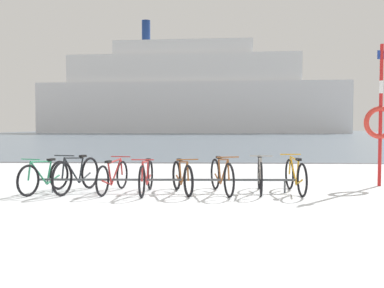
{
  "coord_description": "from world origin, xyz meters",
  "views": [
    {
      "loc": [
        0.63,
        -6.05,
        1.45
      ],
      "look_at": [
        0.26,
        4.09,
        1.0
      ],
      "focal_mm": 39.35,
      "sensor_mm": 36.0,
      "label": 1
    }
  ],
  "objects_px": {
    "bicycle_7": "(295,176)",
    "bicycle_6": "(260,175)",
    "bicycle_5": "(222,176)",
    "bicycle_2": "(113,177)",
    "bicycle_3": "(146,177)",
    "ferry_ship": "(189,95)",
    "bicycle_0": "(44,177)",
    "bicycle_1": "(77,175)",
    "rescue_post": "(380,119)",
    "bicycle_4": "(182,177)"
  },
  "relations": [
    {
      "from": "bicycle_0",
      "to": "rescue_post",
      "type": "xyz_separation_m",
      "value": [
        7.6,
        1.31,
        1.24
      ]
    },
    {
      "from": "bicycle_0",
      "to": "bicycle_3",
      "type": "height_order",
      "value": "bicycle_3"
    },
    {
      "from": "rescue_post",
      "to": "bicycle_2",
      "type": "bearing_deg",
      "value": -169.14
    },
    {
      "from": "bicycle_7",
      "to": "ferry_ship",
      "type": "xyz_separation_m",
      "value": [
        -5.35,
        69.19,
        6.63
      ]
    },
    {
      "from": "bicycle_7",
      "to": "bicycle_6",
      "type": "bearing_deg",
      "value": 178.0
    },
    {
      "from": "bicycle_2",
      "to": "ferry_ship",
      "type": "bearing_deg",
      "value": 91.18
    },
    {
      "from": "ferry_ship",
      "to": "bicycle_3",
      "type": "bearing_deg",
      "value": -88.21
    },
    {
      "from": "bicycle_3",
      "to": "rescue_post",
      "type": "height_order",
      "value": "rescue_post"
    },
    {
      "from": "bicycle_5",
      "to": "rescue_post",
      "type": "xyz_separation_m",
      "value": [
        3.8,
        1.23,
        1.22
      ]
    },
    {
      "from": "bicycle_0",
      "to": "bicycle_7",
      "type": "distance_m",
      "value": 5.37
    },
    {
      "from": "bicycle_0",
      "to": "bicycle_1",
      "type": "relative_size",
      "value": 0.89
    },
    {
      "from": "bicycle_7",
      "to": "rescue_post",
      "type": "xyz_separation_m",
      "value": [
        2.23,
        1.13,
        1.22
      ]
    },
    {
      "from": "bicycle_3",
      "to": "rescue_post",
      "type": "relative_size",
      "value": 0.52
    },
    {
      "from": "bicycle_5",
      "to": "bicycle_4",
      "type": "bearing_deg",
      "value": -177.62
    },
    {
      "from": "bicycle_5",
      "to": "bicycle_7",
      "type": "distance_m",
      "value": 1.58
    },
    {
      "from": "bicycle_3",
      "to": "bicycle_5",
      "type": "relative_size",
      "value": 1.0
    },
    {
      "from": "bicycle_5",
      "to": "ferry_ship",
      "type": "distance_m",
      "value": 69.71
    },
    {
      "from": "bicycle_4",
      "to": "rescue_post",
      "type": "distance_m",
      "value": 4.97
    },
    {
      "from": "bicycle_3",
      "to": "bicycle_4",
      "type": "relative_size",
      "value": 1.12
    },
    {
      "from": "bicycle_0",
      "to": "bicycle_1",
      "type": "bearing_deg",
      "value": 11.34
    },
    {
      "from": "bicycle_1",
      "to": "bicycle_7",
      "type": "bearing_deg",
      "value": 0.61
    },
    {
      "from": "bicycle_1",
      "to": "bicycle_5",
      "type": "bearing_deg",
      "value": -0.87
    },
    {
      "from": "bicycle_4",
      "to": "bicycle_6",
      "type": "relative_size",
      "value": 0.92
    },
    {
      "from": "bicycle_5",
      "to": "bicycle_7",
      "type": "height_order",
      "value": "bicycle_5"
    },
    {
      "from": "bicycle_2",
      "to": "bicycle_4",
      "type": "distance_m",
      "value": 1.51
    },
    {
      "from": "bicycle_1",
      "to": "rescue_post",
      "type": "xyz_separation_m",
      "value": [
        6.94,
        1.18,
        1.21
      ]
    },
    {
      "from": "bicycle_6",
      "to": "bicycle_7",
      "type": "height_order",
      "value": "bicycle_6"
    },
    {
      "from": "bicycle_2",
      "to": "bicycle_7",
      "type": "bearing_deg",
      "value": 0.71
    },
    {
      "from": "bicycle_7",
      "to": "bicycle_5",
      "type": "bearing_deg",
      "value": -176.45
    },
    {
      "from": "bicycle_0",
      "to": "bicycle_6",
      "type": "distance_m",
      "value": 4.62
    },
    {
      "from": "bicycle_0",
      "to": "bicycle_1",
      "type": "height_order",
      "value": "bicycle_1"
    },
    {
      "from": "bicycle_3",
      "to": "bicycle_6",
      "type": "xyz_separation_m",
      "value": [
        2.43,
        0.22,
        0.03
      ]
    },
    {
      "from": "bicycle_2",
      "to": "bicycle_3",
      "type": "height_order",
      "value": "bicycle_3"
    },
    {
      "from": "rescue_post",
      "to": "ferry_ship",
      "type": "bearing_deg",
      "value": 96.35
    },
    {
      "from": "bicycle_0",
      "to": "bicycle_7",
      "type": "xyz_separation_m",
      "value": [
        5.37,
        0.18,
        0.02
      ]
    },
    {
      "from": "bicycle_0",
      "to": "rescue_post",
      "type": "bearing_deg",
      "value": 9.81
    },
    {
      "from": "bicycle_2",
      "to": "bicycle_5",
      "type": "height_order",
      "value": "bicycle_5"
    },
    {
      "from": "bicycle_7",
      "to": "bicycle_2",
      "type": "bearing_deg",
      "value": -179.29
    },
    {
      "from": "bicycle_6",
      "to": "bicycle_7",
      "type": "relative_size",
      "value": 0.99
    },
    {
      "from": "bicycle_4",
      "to": "bicycle_5",
      "type": "distance_m",
      "value": 0.84
    },
    {
      "from": "bicycle_6",
      "to": "rescue_post",
      "type": "relative_size",
      "value": 0.51
    },
    {
      "from": "bicycle_0",
      "to": "rescue_post",
      "type": "distance_m",
      "value": 7.81
    },
    {
      "from": "bicycle_0",
      "to": "rescue_post",
      "type": "relative_size",
      "value": 0.47
    },
    {
      "from": "bicycle_3",
      "to": "bicycle_5",
      "type": "bearing_deg",
      "value": 3.38
    },
    {
      "from": "bicycle_0",
      "to": "bicycle_6",
      "type": "xyz_separation_m",
      "value": [
        4.62,
        0.21,
        0.03
      ]
    },
    {
      "from": "bicycle_2",
      "to": "bicycle_6",
      "type": "xyz_separation_m",
      "value": [
        3.17,
        0.07,
        0.04
      ]
    },
    {
      "from": "bicycle_3",
      "to": "bicycle_5",
      "type": "xyz_separation_m",
      "value": [
        1.6,
        0.09,
        0.02
      ]
    },
    {
      "from": "bicycle_2",
      "to": "bicycle_6",
      "type": "bearing_deg",
      "value": 1.35
    },
    {
      "from": "bicycle_0",
      "to": "bicycle_3",
      "type": "bearing_deg",
      "value": -0.26
    },
    {
      "from": "bicycle_0",
      "to": "bicycle_6",
      "type": "bearing_deg",
      "value": 2.59
    }
  ]
}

